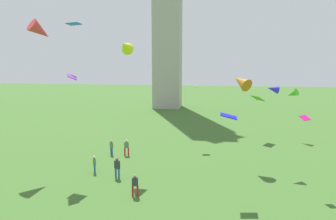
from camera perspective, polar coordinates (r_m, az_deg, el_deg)
The scene contains 16 objects.
person_0 at distance 33.86m, azimuth -7.72°, elevation -6.71°, with size 0.54×0.36×1.78m.
person_1 at distance 27.62m, azimuth -9.43°, elevation -10.35°, with size 0.55×0.48×1.84m.
person_2 at distance 34.30m, azimuth -10.47°, elevation -6.66°, with size 0.47×0.50×1.69m.
person_3 at distance 29.36m, azimuth -13.51°, elevation -9.57°, with size 0.40×0.48×1.61m.
person_4 at distance 24.04m, azimuth -6.15°, elevation -13.49°, with size 0.53×0.30×1.70m.
kite_flying_0 at distance 41.42m, azimuth 16.31°, elevation 2.10°, with size 1.92×2.01×0.81m.
kite_flying_1 at distance 30.55m, azimuth 18.89°, elevation 3.74°, with size 1.21×0.83×0.92m.
kite_flying_2 at distance 31.34m, azimuth 13.41°, elevation 5.15°, with size 2.36×2.49×1.87m.
kite_flying_3 at distance 43.45m, azimuth 22.08°, elevation 2.79°, with size 1.89×1.79×1.49m.
kite_flying_4 at distance 27.52m, azimuth -17.41°, elevation 5.92°, with size 1.20×1.43×0.59m.
kite_flying_6 at distance 29.24m, azimuth -7.93°, elevation 11.66°, with size 1.19×1.90×1.56m.
kite_flying_7 at distance 33.03m, azimuth -22.66°, elevation 13.42°, with size 2.55×2.75×2.24m.
kite_flying_8 at distance 26.38m, azimuth 24.09°, elevation -1.32°, with size 0.80×0.91×0.36m.
kite_flying_9 at distance 36.75m, azimuth 4.99°, elevation 4.28°, with size 0.90×0.69×0.17m.
kite_flying_10 at distance 23.34m, azimuth 11.20°, elevation -1.12°, with size 1.23×0.87×0.45m.
kite_flying_11 at distance 31.13m, azimuth -17.10°, elevation 15.05°, with size 1.42×1.11×0.21m.
Camera 1 is at (2.12, -10.10, 10.16)m, focal length 32.80 mm.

